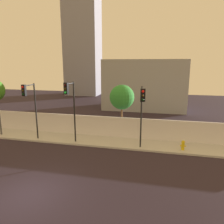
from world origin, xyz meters
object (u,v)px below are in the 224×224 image
(traffic_light_left, at_px, (142,105))
(traffic_light_right, at_px, (70,100))
(roadside_tree_midleft, at_px, (122,97))
(traffic_light_center, at_px, (30,100))
(fire_hydrant, at_px, (183,145))

(traffic_light_left, relative_size, traffic_light_right, 0.95)
(roadside_tree_midleft, bearing_deg, traffic_light_left, -60.46)
(traffic_light_left, relative_size, traffic_light_center, 0.99)
(traffic_light_right, xyz_separation_m, fire_hydrant, (8.75, 0.60, -3.22))
(traffic_light_left, xyz_separation_m, traffic_light_right, (-5.66, 0.29, 0.14))
(traffic_light_left, height_order, traffic_light_center, traffic_light_center)
(traffic_light_center, relative_size, fire_hydrant, 6.42)
(traffic_light_center, height_order, fire_hydrant, traffic_light_center)
(fire_hydrant, distance_m, roadside_tree_midleft, 6.76)
(traffic_light_center, bearing_deg, fire_hydrant, 3.41)
(fire_hydrant, height_order, roadside_tree_midleft, roadside_tree_midleft)
(roadside_tree_midleft, bearing_deg, traffic_light_center, -152.06)
(traffic_light_left, bearing_deg, fire_hydrant, 15.98)
(traffic_light_center, bearing_deg, traffic_light_left, -0.97)
(traffic_light_right, distance_m, roadside_tree_midleft, 4.99)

